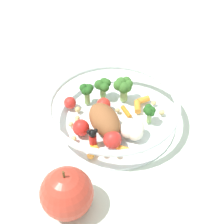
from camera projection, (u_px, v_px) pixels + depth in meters
name	position (u px, v px, depth m)	size (l,w,h in m)	color
ground_plane	(110.00, 119.00, 0.67)	(2.40, 2.40, 0.00)	silver
food_container	(112.00, 113.00, 0.64)	(0.26, 0.26, 0.06)	white
loose_apple	(67.00, 193.00, 0.50)	(0.08, 0.08, 0.09)	#BC3828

